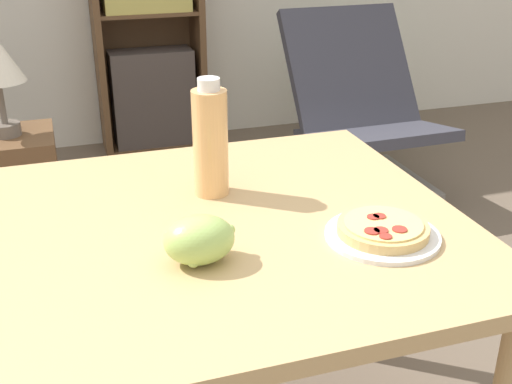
# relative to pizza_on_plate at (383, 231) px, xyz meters

# --- Properties ---
(dining_table) EXTENTS (1.19, 0.93, 0.73)m
(dining_table) POSITION_rel_pizza_on_plate_xyz_m (-0.37, 0.17, -0.11)
(dining_table) COLOR tan
(dining_table) RESTS_ON ground_plane
(pizza_on_plate) EXTENTS (0.23, 0.23, 0.04)m
(pizza_on_plate) POSITION_rel_pizza_on_plate_xyz_m (0.00, 0.00, 0.00)
(pizza_on_plate) COLOR white
(pizza_on_plate) RESTS_ON dining_table
(grape_bunch) EXTENTS (0.14, 0.10, 0.09)m
(grape_bunch) POSITION_rel_pizza_on_plate_xyz_m (-0.37, 0.02, 0.03)
(grape_bunch) COLOR #A8CC66
(grape_bunch) RESTS_ON dining_table
(drink_bottle) EXTENTS (0.08, 0.08, 0.27)m
(drink_bottle) POSITION_rel_pizza_on_plate_xyz_m (-0.27, 0.32, 0.11)
(drink_bottle) COLOR #EFB270
(drink_bottle) RESTS_ON dining_table
(lounge_chair_far) EXTENTS (0.63, 0.77, 0.88)m
(lounge_chair_far) POSITION_rel_pizza_on_plate_xyz_m (0.81, 1.64, -0.46)
(lounge_chair_far) COLOR slate
(lounge_chair_far) RESTS_ON ground_plane
(bookshelf) EXTENTS (0.60, 0.29, 1.57)m
(bookshelf) POSITION_rel_pizza_on_plate_xyz_m (-0.04, 2.67, -0.02)
(bookshelf) COLOR brown
(bookshelf) RESTS_ON ground_plane
(side_table) EXTENTS (0.34, 0.34, 0.53)m
(side_table) POSITION_rel_pizza_on_plate_xyz_m (-0.78, 1.50, -0.48)
(side_table) COLOR brown
(side_table) RESTS_ON ground_plane
(potted_plant_floor) EXTENTS (0.43, 0.36, 0.64)m
(potted_plant_floor) POSITION_rel_pizza_on_plate_xyz_m (1.24, 2.39, -0.39)
(potted_plant_floor) COLOR #8E5B42
(potted_plant_floor) RESTS_ON ground_plane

